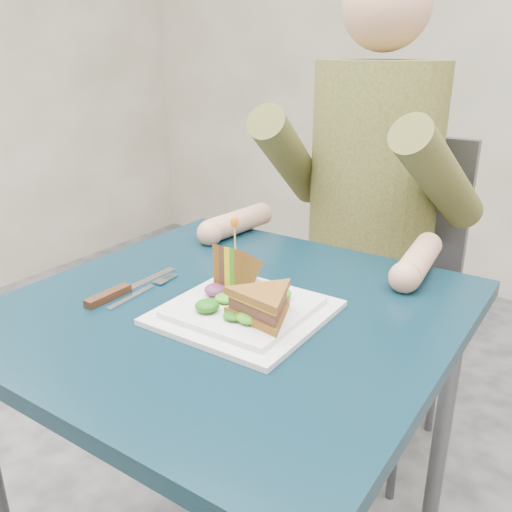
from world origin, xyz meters
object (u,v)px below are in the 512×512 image
Objects in this scene: table at (233,343)px; sandwich_upright at (235,271)px; plate at (244,310)px; fork at (142,291)px; diner at (373,151)px; knife at (117,292)px; chair at (378,273)px; sandwich_flat at (264,305)px.

sandwich_upright is (-0.01, 0.02, 0.13)m from table.
plate is 0.21m from fork.
diner reaches higher than fork.
plate is 0.25m from knife.
sandwich_upright is at bearing -90.70° from chair.
chair reaches higher than knife.
sandwich_flat is at bearing -81.46° from diner.
diner is at bearing 90.00° from table.
knife is (-0.30, -0.04, -0.04)m from sandwich_flat.
plate is 0.07m from sandwich_flat.
diner is 4.93× the size of sandwich_flat.
sandwich_flat is at bearing -82.70° from chair.
diner is at bearing 89.16° from sandwich_upright.
table is at bearing 154.00° from sandwich_flat.
fork is at bearing -104.36° from diner.
diner is 5.68× the size of sandwich_upright.
diner is at bearing -90.00° from chair.
chair is at bearing 77.66° from fork.
plate is at bearing 15.47° from knife.
sandwich_upright is at bearing -90.84° from diner.
chair reaches higher than table.
table is at bearing 24.25° from knife.
fork is (-0.17, -0.77, 0.19)m from chair.
diner reaches higher than sandwich_flat.
sandwich_flat is at bearing -24.44° from plate.
sandwich_upright is at bearing 25.74° from fork.
plate is 1.45× the size of fork.
fork is at bearing -102.34° from chair.
diner is (-0.00, 0.60, 0.26)m from table.
diner is (-0.00, -0.11, 0.37)m from chair.
table is 2.88× the size of plate.
sandwich_upright reaches higher than fork.
knife is at bearing -149.53° from sandwich_upright.
fork is at bearing -162.00° from table.
diner reaches higher than plate.
diner reaches higher than sandwich_upright.
plate is at bearing -86.69° from chair.
plate is 0.08m from sandwich_upright.
sandwich_flat is 0.27m from fork.
diner is 2.87× the size of plate.
sandwich_upright is (-0.01, -0.69, 0.24)m from chair.
sandwich_flat is at bearing 8.02° from knife.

